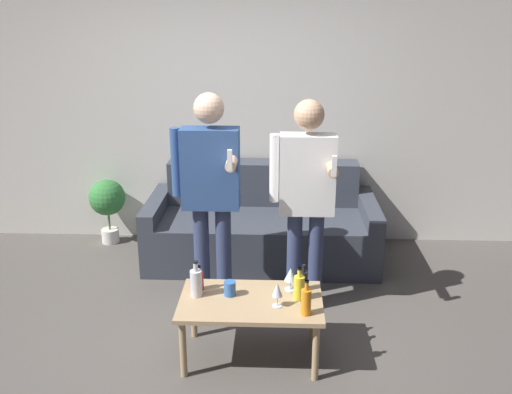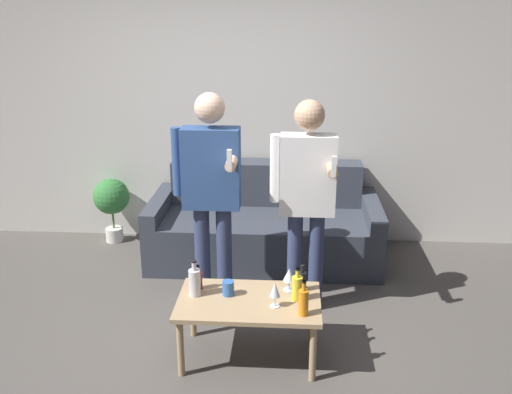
% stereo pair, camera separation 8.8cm
% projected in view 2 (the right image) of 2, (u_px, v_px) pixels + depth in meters
% --- Properties ---
extents(ground_plane, '(16.00, 16.00, 0.00)m').
position_uv_depth(ground_plane, '(194.00, 355.00, 3.85)').
color(ground_plane, '#514C47').
extents(wall_back, '(8.00, 0.06, 2.70)m').
position_uv_depth(wall_back, '(226.00, 103.00, 5.39)').
color(wall_back, silver).
rests_on(wall_back, ground_plane).
extents(couch, '(2.06, 0.94, 0.84)m').
position_uv_depth(couch, '(265.00, 226.00, 5.26)').
color(couch, '#383D47').
rests_on(couch, ground_plane).
extents(coffee_table, '(0.93, 0.56, 0.43)m').
position_uv_depth(coffee_table, '(249.00, 306.00, 3.72)').
color(coffee_table, tan).
rests_on(coffee_table, ground_plane).
extents(bottle_orange, '(0.07, 0.07, 0.22)m').
position_uv_depth(bottle_orange, '(297.00, 287.00, 3.67)').
color(bottle_orange, yellow).
rests_on(bottle_orange, coffee_table).
extents(bottle_green, '(0.08, 0.08, 0.25)m').
position_uv_depth(bottle_green, '(195.00, 282.00, 3.73)').
color(bottle_green, silver).
rests_on(bottle_green, coffee_table).
extents(bottle_dark, '(0.06, 0.06, 0.17)m').
position_uv_depth(bottle_dark, '(198.00, 280.00, 3.82)').
color(bottle_dark, '#B21E1E').
rests_on(bottle_dark, coffee_table).
extents(bottle_yellow, '(0.06, 0.06, 0.18)m').
position_uv_depth(bottle_yellow, '(302.00, 280.00, 3.80)').
color(bottle_yellow, black).
rests_on(bottle_yellow, coffee_table).
extents(bottle_red, '(0.06, 0.06, 0.23)m').
position_uv_depth(bottle_red, '(304.00, 302.00, 3.49)').
color(bottle_red, orange).
rests_on(bottle_red, coffee_table).
extents(wine_glass_near, '(0.08, 0.08, 0.16)m').
position_uv_depth(wine_glass_near, '(289.00, 275.00, 3.79)').
color(wine_glass_near, silver).
rests_on(wine_glass_near, coffee_table).
extents(wine_glass_far, '(0.07, 0.07, 0.17)m').
position_uv_depth(wine_glass_far, '(275.00, 290.00, 3.58)').
color(wine_glass_far, silver).
rests_on(wine_glass_far, coffee_table).
extents(cup_on_table, '(0.08, 0.08, 0.10)m').
position_uv_depth(cup_on_table, '(228.00, 288.00, 3.75)').
color(cup_on_table, '#3366B2').
rests_on(cup_on_table, coffee_table).
extents(person_standing_left, '(0.50, 0.43, 1.66)m').
position_uv_depth(person_standing_left, '(211.00, 185.00, 4.22)').
color(person_standing_left, navy).
rests_on(person_standing_left, ground_plane).
extents(person_standing_right, '(0.47, 0.42, 1.62)m').
position_uv_depth(person_standing_right, '(307.00, 191.00, 4.14)').
color(person_standing_right, navy).
rests_on(person_standing_right, ground_plane).
extents(potted_plant, '(0.35, 0.35, 0.64)m').
position_uv_depth(potted_plant, '(112.00, 200.00, 5.55)').
color(potted_plant, silver).
rests_on(potted_plant, ground_plane).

